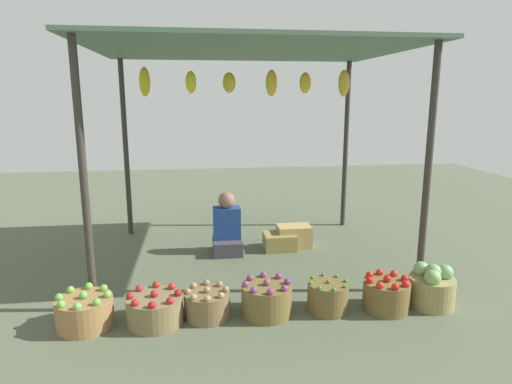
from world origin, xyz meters
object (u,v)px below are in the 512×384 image
object	(u,v)px
basket_red_tomatoes	(386,295)
vendor_person	(227,230)
basket_green_apples	(85,312)
basket_red_apples	(155,309)
wooden_crate_near_vendor	(294,236)
wooden_crate_stacked_rear	(279,241)
basket_potatoes	(207,304)
basket_purple_onions	(267,299)
basket_green_chilies	(328,297)
basket_cabbages	(432,288)

from	to	relation	value
basket_red_tomatoes	vendor_person	bearing A→B (deg)	127.65
basket_green_apples	basket_red_apples	world-z (taller)	basket_green_apples
wooden_crate_near_vendor	basket_green_apples	bearing A→B (deg)	-141.39
basket_red_apples	wooden_crate_stacked_rear	distance (m)	2.26
basket_green_apples	basket_red_tomatoes	distance (m)	2.70
basket_red_apples	wooden_crate_stacked_rear	bearing A→B (deg)	50.52
basket_potatoes	wooden_crate_near_vendor	xyz separation A→B (m)	(1.19, 1.76, 0.02)
vendor_person	wooden_crate_stacked_rear	xyz separation A→B (m)	(0.68, 0.02, -0.19)
basket_purple_onions	basket_green_chilies	size ratio (longest dim) A/B	1.22
basket_potatoes	wooden_crate_stacked_rear	size ratio (longest dim) A/B	1.02
basket_green_apples	wooden_crate_near_vendor	xyz separation A→B (m)	(2.23, 1.78, 0.01)
basket_red_apples	basket_purple_onions	distance (m)	0.99
basket_purple_onions	basket_red_tomatoes	world-z (taller)	basket_purple_onions
basket_potatoes	basket_green_chilies	size ratio (longest dim) A/B	1.09
basket_purple_onions	basket_red_tomatoes	size ratio (longest dim) A/B	1.08
basket_green_apples	basket_cabbages	world-z (taller)	basket_cabbages
basket_red_apples	basket_green_chilies	xyz separation A→B (m)	(1.56, 0.02, 0.01)
vendor_person	basket_green_apples	world-z (taller)	vendor_person
vendor_person	basket_red_apples	distance (m)	1.89
vendor_person	basket_potatoes	bearing A→B (deg)	-100.05
basket_green_chilies	wooden_crate_stacked_rear	bearing A→B (deg)	94.19
basket_potatoes	wooden_crate_stacked_rear	world-z (taller)	basket_potatoes
basket_green_apples	basket_red_tomatoes	xyz separation A→B (m)	(2.70, -0.05, 0.01)
basket_red_apples	basket_purple_onions	world-z (taller)	basket_purple_onions
basket_potatoes	basket_red_apples	bearing A→B (deg)	-174.31
basket_potatoes	wooden_crate_near_vendor	bearing A→B (deg)	56.01
basket_potatoes	basket_purple_onions	bearing A→B (deg)	-1.96
basket_red_apples	basket_purple_onions	xyz separation A→B (m)	(0.99, 0.03, 0.02)
wooden_crate_near_vendor	basket_purple_onions	bearing A→B (deg)	-110.10
basket_purple_onions	basket_cabbages	size ratio (longest dim) A/B	1.08
basket_green_chilies	basket_cabbages	bearing A→B (deg)	-1.75
basket_cabbages	wooden_crate_near_vendor	xyz separation A→B (m)	(-0.92, 1.82, -0.04)
basket_green_apples	basket_red_tomatoes	bearing A→B (deg)	-1.10
basket_green_apples	vendor_person	bearing A→B (deg)	51.67
basket_green_chilies	wooden_crate_near_vendor	world-z (taller)	basket_green_chilies
basket_potatoes	basket_purple_onions	size ratio (longest dim) A/B	0.89
basket_cabbages	basket_red_tomatoes	bearing A→B (deg)	-177.59
vendor_person	basket_red_tomatoes	xyz separation A→B (m)	(1.35, -1.75, -0.15)
basket_green_apples	basket_red_apples	bearing A→B (deg)	-1.93
basket_green_apples	wooden_crate_stacked_rear	bearing A→B (deg)	40.34
basket_potatoes	wooden_crate_stacked_rear	bearing A→B (deg)	60.00
basket_green_apples	basket_potatoes	world-z (taller)	basket_green_apples
basket_cabbages	wooden_crate_stacked_rear	xyz separation A→B (m)	(-1.13, 1.75, -0.08)
basket_green_chilies	basket_red_tomatoes	bearing A→B (deg)	-5.25
basket_green_apples	wooden_crate_near_vendor	size ratio (longest dim) A/B	1.10
basket_red_apples	vendor_person	bearing A→B (deg)	66.39
basket_cabbages	wooden_crate_stacked_rear	world-z (taller)	basket_cabbages
basket_purple_onions	basket_cabbages	bearing A→B (deg)	-1.44
basket_red_tomatoes	wooden_crate_stacked_rear	world-z (taller)	basket_red_tomatoes
vendor_person	basket_red_apples	bearing A→B (deg)	-113.61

